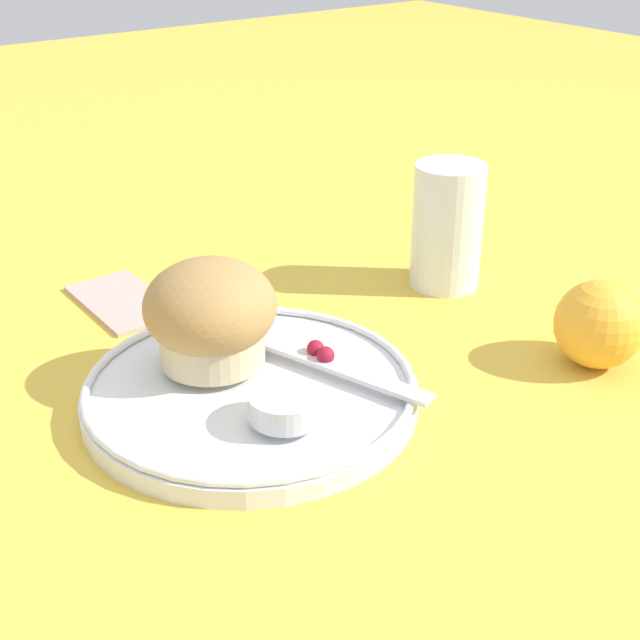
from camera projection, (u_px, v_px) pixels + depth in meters
ground_plane at (272, 388)px, 0.66m from camera, size 3.00×3.00×0.00m
plate at (251, 391)px, 0.63m from camera, size 0.24×0.24×0.02m
muffin at (211, 315)px, 0.64m from camera, size 0.10×0.10×0.08m
cream_ramekin at (286, 404)px, 0.58m from camera, size 0.05×0.05×0.02m
berry_pair at (321, 352)px, 0.65m from camera, size 0.03×0.01×0.01m
butter_knife at (328, 364)px, 0.65m from camera, size 0.17×0.07×0.00m
orange_fruit at (599, 324)px, 0.67m from camera, size 0.07×0.07×0.07m
juice_glass at (447, 226)px, 0.80m from camera, size 0.06×0.06×0.11m
folded_napkin at (123, 299)px, 0.78m from camera, size 0.11×0.06×0.01m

